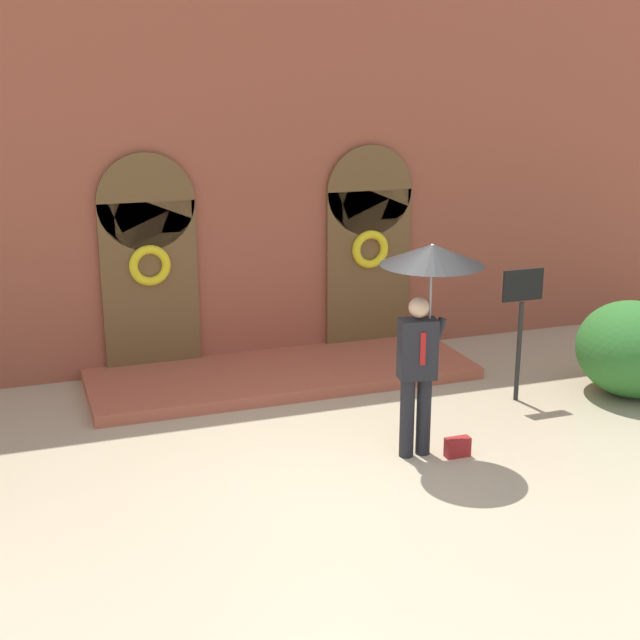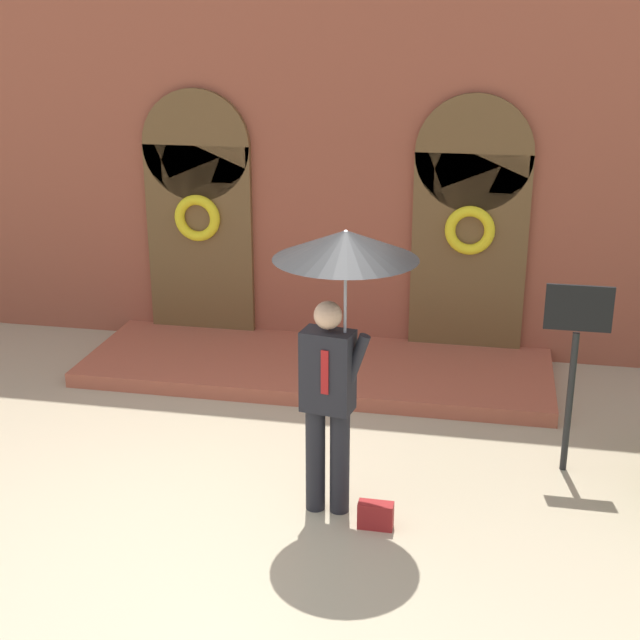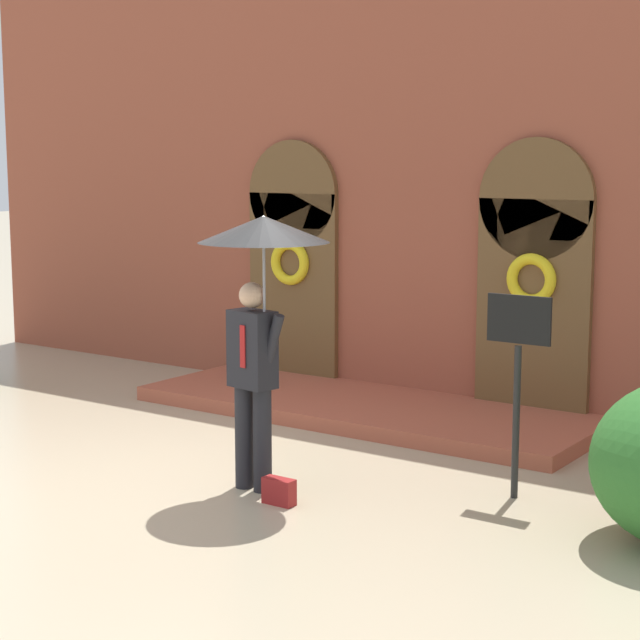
# 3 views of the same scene
# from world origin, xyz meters

# --- Properties ---
(ground_plane) EXTENTS (80.00, 80.00, 0.00)m
(ground_plane) POSITION_xyz_m (0.00, 0.00, 0.00)
(ground_plane) COLOR tan
(building_facade) EXTENTS (14.00, 2.30, 5.60)m
(building_facade) POSITION_xyz_m (-0.00, 4.15, 2.68)
(building_facade) COLOR brown
(building_facade) RESTS_ON ground
(person_with_umbrella) EXTENTS (1.10, 1.10, 2.36)m
(person_with_umbrella) POSITION_xyz_m (0.76, 0.26, 1.91)
(person_with_umbrella) COLOR black
(person_with_umbrella) RESTS_ON ground
(handbag) EXTENTS (0.28, 0.12, 0.22)m
(handbag) POSITION_xyz_m (1.09, 0.06, 0.11)
(handbag) COLOR maroon
(handbag) RESTS_ON ground
(sign_post) EXTENTS (0.56, 0.06, 1.72)m
(sign_post) POSITION_xyz_m (2.60, 1.33, 1.16)
(sign_post) COLOR black
(sign_post) RESTS_ON ground
(shrub_right) EXTENTS (1.39, 1.51, 1.24)m
(shrub_right) POSITION_xyz_m (4.10, 1.02, 0.62)
(shrub_right) COLOR #2D6B28
(shrub_right) RESTS_ON ground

